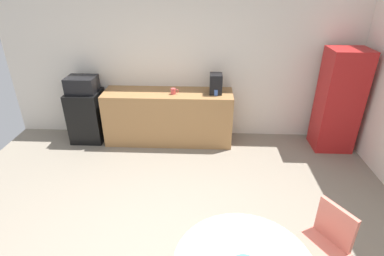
% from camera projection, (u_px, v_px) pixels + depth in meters
% --- Properties ---
extents(wall_back, '(6.00, 0.10, 2.60)m').
position_uv_depth(wall_back, '(181.00, 63.00, 5.12)').
color(wall_back, silver).
rests_on(wall_back, ground_plane).
extents(counter_block, '(2.14, 0.60, 0.90)m').
position_uv_depth(counter_block, '(169.00, 117.00, 5.20)').
color(counter_block, '#9E7042').
rests_on(counter_block, ground_plane).
extents(mini_fridge, '(0.54, 0.54, 0.88)m').
position_uv_depth(mini_fridge, '(87.00, 116.00, 5.26)').
color(mini_fridge, black).
rests_on(mini_fridge, ground_plane).
extents(microwave, '(0.48, 0.38, 0.26)m').
position_uv_depth(microwave, '(82.00, 84.00, 5.00)').
color(microwave, black).
rests_on(microwave, mini_fridge).
extents(locker_cabinet, '(0.60, 0.50, 1.66)m').
position_uv_depth(locker_cabinet, '(339.00, 101.00, 4.83)').
color(locker_cabinet, '#B21E1E').
rests_on(locker_cabinet, ground_plane).
extents(chair_coral, '(0.58, 0.58, 0.83)m').
position_uv_depth(chair_coral, '(326.00, 238.00, 2.73)').
color(chair_coral, silver).
rests_on(chair_coral, ground_plane).
extents(mug_white, '(0.13, 0.08, 0.09)m').
position_uv_depth(mug_white, '(173.00, 91.00, 4.90)').
color(mug_white, '#D84C4C').
rests_on(mug_white, counter_block).
extents(mug_green, '(0.13, 0.08, 0.09)m').
position_uv_depth(mug_green, '(216.00, 92.00, 4.86)').
color(mug_green, '#3F66BF').
rests_on(mug_green, counter_block).
extents(coffee_maker, '(0.20, 0.24, 0.32)m').
position_uv_depth(coffee_maker, '(216.00, 84.00, 4.89)').
color(coffee_maker, black).
rests_on(coffee_maker, counter_block).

